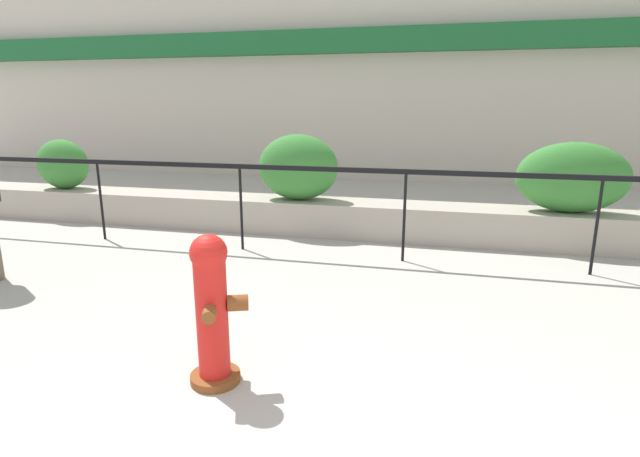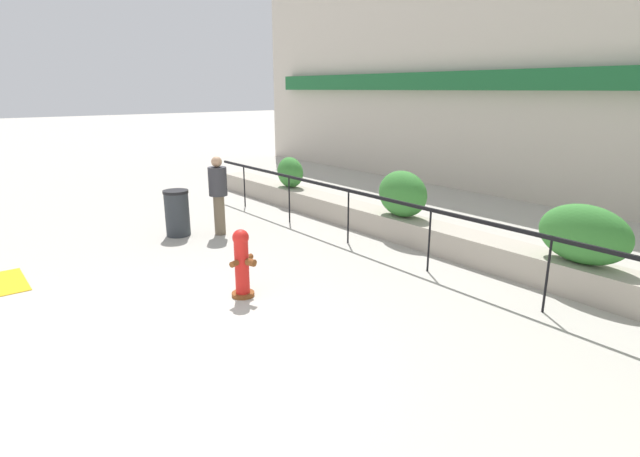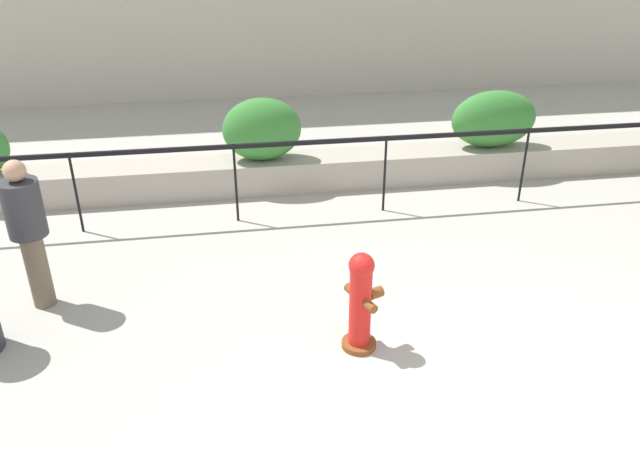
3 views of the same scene
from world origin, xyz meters
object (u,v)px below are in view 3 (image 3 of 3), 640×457
hedge_bush_2 (494,119)px  fire_hydrant (361,301)px  hedge_bush_1 (262,129)px  pedestrian (27,226)px

hedge_bush_2 → fire_hydrant: hedge_bush_2 is taller
hedge_bush_2 → hedge_bush_1: bearing=180.0°
hedge_bush_1 → hedge_bush_2: bearing=0.0°
hedge_bush_1 → pedestrian: 3.98m
pedestrian → fire_hydrant: bearing=-21.7°
hedge_bush_1 → fire_hydrant: size_ratio=1.12×
hedge_bush_1 → fire_hydrant: 4.29m
hedge_bush_2 → pedestrian: 7.10m
hedge_bush_2 → pedestrian: (-6.48, -2.90, 0.02)m
fire_hydrant → pedestrian: bearing=158.3°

